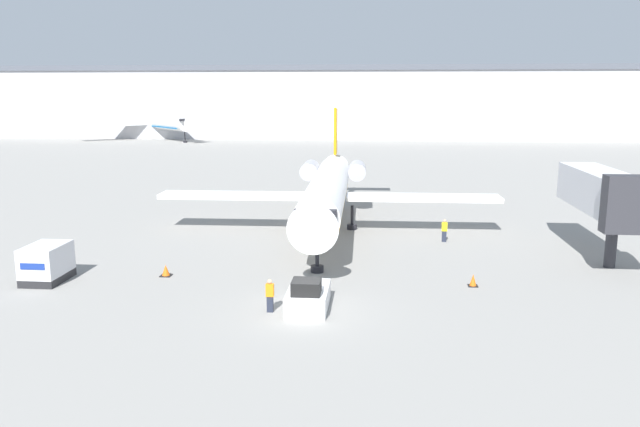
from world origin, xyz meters
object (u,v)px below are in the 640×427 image
(luggage_cart, at_px, (47,263))
(jet_bridge, at_px, (604,193))
(traffic_cone_right, at_px, (473,281))
(airplane_parked_far_left, at_px, (156,120))
(pushback_tug, at_px, (308,296))
(airplane_main, at_px, (328,188))
(traffic_cone_left, at_px, (166,271))
(worker_near_tug, at_px, (270,295))
(worker_by_wing, at_px, (444,230))

(luggage_cart, bearing_deg, jet_bridge, 13.35)
(traffic_cone_right, relative_size, jet_bridge, 0.06)
(airplane_parked_far_left, xyz_separation_m, jet_bridge, (66.46, -102.18, 0.19))
(pushback_tug, height_order, airplane_parked_far_left, airplane_parked_far_left)
(airplane_main, bearing_deg, traffic_cone_left, -123.83)
(luggage_cart, xyz_separation_m, traffic_cone_left, (6.55, 1.66, -0.77))
(traffic_cone_right, height_order, airplane_parked_far_left, airplane_parked_far_left)
(worker_near_tug, xyz_separation_m, traffic_cone_left, (-7.32, 5.63, -0.58))
(worker_near_tug, bearing_deg, airplane_parked_far_left, 112.12)
(luggage_cart, distance_m, worker_by_wing, 26.99)
(pushback_tug, bearing_deg, luggage_cart, 168.37)
(pushback_tug, bearing_deg, traffic_cone_right, 26.50)
(luggage_cart, height_order, traffic_cone_left, luggage_cart)
(traffic_cone_left, xyz_separation_m, airplane_parked_far_left, (-39.10, 108.57, 3.93))
(luggage_cart, distance_m, traffic_cone_left, 6.80)
(airplane_main, xyz_separation_m, luggage_cart, (-15.35, -14.79, -2.35))
(pushback_tug, bearing_deg, airplane_parked_far_left, 113.04)
(worker_by_wing, xyz_separation_m, traffic_cone_left, (-17.64, -10.31, -0.56))
(traffic_cone_right, bearing_deg, traffic_cone_left, 178.72)
(worker_near_tug, bearing_deg, pushback_tug, 21.78)
(pushback_tug, height_order, worker_by_wing, pushback_tug)
(traffic_cone_left, bearing_deg, pushback_tug, -28.08)
(jet_bridge, bearing_deg, airplane_parked_far_left, 123.04)
(worker_near_tug, bearing_deg, airplane_main, 85.47)
(worker_near_tug, distance_m, worker_by_wing, 18.99)
(traffic_cone_left, xyz_separation_m, traffic_cone_right, (18.16, -0.40, 0.01))
(airplane_main, xyz_separation_m, traffic_cone_right, (9.36, -13.54, -3.11))
(worker_by_wing, relative_size, traffic_cone_right, 2.44)
(luggage_cart, relative_size, worker_near_tug, 1.76)
(traffic_cone_right, relative_size, airplane_parked_far_left, 0.02)
(airplane_parked_far_left, bearing_deg, worker_by_wing, -60.00)
(pushback_tug, distance_m, traffic_cone_right, 10.06)
(pushback_tug, xyz_separation_m, traffic_cone_left, (-9.16, 4.89, -0.30))
(luggage_cart, xyz_separation_m, airplane_parked_far_left, (-32.55, 110.22, 3.16))
(worker_by_wing, height_order, traffic_cone_left, worker_by_wing)
(airplane_main, relative_size, airplane_parked_far_left, 0.87)
(pushback_tug, distance_m, worker_near_tug, 2.01)
(pushback_tug, bearing_deg, worker_by_wing, 60.83)
(airplane_main, relative_size, worker_near_tug, 16.68)
(worker_near_tug, relative_size, airplane_parked_far_left, 0.05)
(airplane_main, relative_size, pushback_tug, 7.56)
(pushback_tug, height_order, traffic_cone_left, pushback_tug)
(luggage_cart, height_order, worker_near_tug, luggage_cart)
(traffic_cone_right, bearing_deg, jet_bridge, 36.44)
(pushback_tug, relative_size, traffic_cone_right, 5.44)
(pushback_tug, bearing_deg, traffic_cone_left, 151.92)
(traffic_cone_left, bearing_deg, worker_near_tug, -37.57)
(pushback_tug, distance_m, worker_by_wing, 17.40)
(airplane_main, distance_m, worker_near_tug, 18.99)
(traffic_cone_left, distance_m, traffic_cone_right, 18.16)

